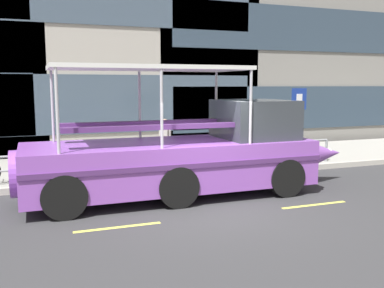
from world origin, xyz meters
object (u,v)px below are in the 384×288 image
duck_tour_boat (190,154)px  pedestrian_near_bow (220,132)px  parking_sign (298,112)px  pedestrian_mid_left (165,139)px

duck_tour_boat → pedestrian_near_bow: duck_tour_boat is taller
parking_sign → duck_tour_boat: size_ratio=0.28×
duck_tour_boat → pedestrian_mid_left: size_ratio=5.72×
duck_tour_boat → pedestrian_near_bow: 3.99m
pedestrian_mid_left → pedestrian_near_bow: bearing=11.0°
pedestrian_near_bow → duck_tour_boat: bearing=-125.6°
duck_tour_boat → pedestrian_mid_left: bearing=86.9°
parking_sign → pedestrian_near_bow: size_ratio=1.47×
parking_sign → pedestrian_near_bow: bearing=167.3°
parking_sign → duck_tour_boat: bearing=-152.8°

